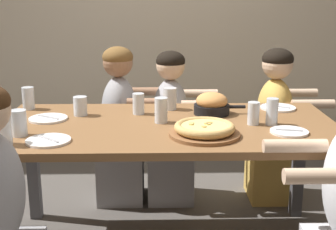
{
  "coord_description": "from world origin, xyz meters",
  "views": [
    {
      "loc": [
        -0.06,
        -2.45,
        1.48
      ],
      "look_at": [
        0.0,
        0.0,
        0.81
      ],
      "focal_mm": 50.0,
      "sensor_mm": 36.0,
      "label": 1
    }
  ],
  "objects_px": {
    "diner_far_right": "(274,130)",
    "diner_far_midleft": "(120,131)",
    "empty_plate_c": "(48,141)",
    "drinking_glass_c": "(19,125)",
    "drinking_glass_e": "(4,132)",
    "drinking_glass_f": "(139,105)",
    "empty_plate_b": "(289,132)",
    "diner_far_center": "(171,133)",
    "empty_plate_a": "(48,119)",
    "empty_plate_d": "(278,108)",
    "drinking_glass_b": "(80,107)",
    "skillet_bowl": "(212,104)",
    "pizza_board_main": "(205,130)",
    "drinking_glass_i": "(28,100)",
    "drinking_glass_a": "(253,115)",
    "drinking_glass_d": "(161,110)",
    "drinking_glass_g": "(272,112)",
    "drinking_glass_h": "(170,100)"
  },
  "relations": [
    {
      "from": "drinking_glass_c",
      "to": "drinking_glass_g",
      "type": "bearing_deg",
      "value": 7.25
    },
    {
      "from": "drinking_glass_b",
      "to": "diner_far_right",
      "type": "xyz_separation_m",
      "value": [
        1.27,
        0.5,
        -0.3
      ]
    },
    {
      "from": "empty_plate_d",
      "to": "diner_far_center",
      "type": "bearing_deg",
      "value": 150.24
    },
    {
      "from": "skillet_bowl",
      "to": "empty_plate_c",
      "type": "bearing_deg",
      "value": -149.41
    },
    {
      "from": "empty_plate_b",
      "to": "empty_plate_d",
      "type": "xyz_separation_m",
      "value": [
        0.07,
        0.5,
        -0.0
      ]
    },
    {
      "from": "empty_plate_b",
      "to": "diner_far_right",
      "type": "height_order",
      "value": "diner_far_right"
    },
    {
      "from": "empty_plate_b",
      "to": "drinking_glass_d",
      "type": "xyz_separation_m",
      "value": [
        -0.65,
        0.21,
        0.06
      ]
    },
    {
      "from": "drinking_glass_i",
      "to": "drinking_glass_a",
      "type": "bearing_deg",
      "value": -15.58
    },
    {
      "from": "pizza_board_main",
      "to": "empty_plate_b",
      "type": "distance_m",
      "value": 0.44
    },
    {
      "from": "drinking_glass_i",
      "to": "diner_far_center",
      "type": "xyz_separation_m",
      "value": [
        0.88,
        0.34,
        -0.33
      ]
    },
    {
      "from": "empty_plate_b",
      "to": "empty_plate_c",
      "type": "xyz_separation_m",
      "value": [
        -1.2,
        -0.12,
        -0.0
      ]
    },
    {
      "from": "drinking_glass_h",
      "to": "drinking_glass_b",
      "type": "bearing_deg",
      "value": -166.18
    },
    {
      "from": "pizza_board_main",
      "to": "drinking_glass_i",
      "type": "relative_size",
      "value": 2.63
    },
    {
      "from": "drinking_glass_f",
      "to": "drinking_glass_g",
      "type": "relative_size",
      "value": 0.85
    },
    {
      "from": "empty_plate_c",
      "to": "drinking_glass_c",
      "type": "height_order",
      "value": "drinking_glass_c"
    },
    {
      "from": "empty_plate_b",
      "to": "drinking_glass_b",
      "type": "xyz_separation_m",
      "value": [
        -1.12,
        0.37,
        0.04
      ]
    },
    {
      "from": "empty_plate_c",
      "to": "drinking_glass_b",
      "type": "distance_m",
      "value": 0.49
    },
    {
      "from": "empty_plate_b",
      "to": "diner_far_center",
      "type": "distance_m",
      "value": 1.08
    },
    {
      "from": "empty_plate_b",
      "to": "diner_far_right",
      "type": "relative_size",
      "value": 0.18
    },
    {
      "from": "empty_plate_b",
      "to": "empty_plate_c",
      "type": "bearing_deg",
      "value": -174.42
    },
    {
      "from": "pizza_board_main",
      "to": "skillet_bowl",
      "type": "relative_size",
      "value": 1.18
    },
    {
      "from": "empty_plate_d",
      "to": "drinking_glass_g",
      "type": "distance_m",
      "value": 0.37
    },
    {
      "from": "pizza_board_main",
      "to": "empty_plate_b",
      "type": "xyz_separation_m",
      "value": [
        0.44,
        0.04,
        -0.03
      ]
    },
    {
      "from": "empty_plate_a",
      "to": "diner_far_midleft",
      "type": "xyz_separation_m",
      "value": [
        0.35,
        0.59,
        -0.26
      ]
    },
    {
      "from": "diner_far_right",
      "to": "diner_far_midleft",
      "type": "xyz_separation_m",
      "value": [
        -1.08,
        -0.0,
        0.0
      ]
    },
    {
      "from": "drinking_glass_b",
      "to": "diner_far_midleft",
      "type": "bearing_deg",
      "value": 69.5
    },
    {
      "from": "empty_plate_d",
      "to": "drinking_glass_h",
      "type": "bearing_deg",
      "value": 179.97
    },
    {
      "from": "drinking_glass_e",
      "to": "empty_plate_c",
      "type": "bearing_deg",
      "value": 11.34
    },
    {
      "from": "empty_plate_b",
      "to": "diner_far_center",
      "type": "bearing_deg",
      "value": 123.79
    },
    {
      "from": "empty_plate_c",
      "to": "drinking_glass_d",
      "type": "bearing_deg",
      "value": 30.64
    },
    {
      "from": "empty_plate_a",
      "to": "drinking_glass_a",
      "type": "xyz_separation_m",
      "value": [
        1.14,
        -0.12,
        0.05
      ]
    },
    {
      "from": "pizza_board_main",
      "to": "empty_plate_c",
      "type": "bearing_deg",
      "value": -173.91
    },
    {
      "from": "drinking_glass_b",
      "to": "empty_plate_d",
      "type": "bearing_deg",
      "value": 6.18
    },
    {
      "from": "empty_plate_a",
      "to": "drinking_glass_c",
      "type": "relative_size",
      "value": 1.64
    },
    {
      "from": "drinking_glass_c",
      "to": "skillet_bowl",
      "type": "bearing_deg",
      "value": 21.48
    },
    {
      "from": "drinking_glass_b",
      "to": "drinking_glass_d",
      "type": "distance_m",
      "value": 0.5
    },
    {
      "from": "empty_plate_b",
      "to": "drinking_glass_i",
      "type": "bearing_deg",
      "value": 160.31
    },
    {
      "from": "drinking_glass_b",
      "to": "diner_far_right",
      "type": "relative_size",
      "value": 0.1
    },
    {
      "from": "drinking_glass_i",
      "to": "pizza_board_main",
      "type": "bearing_deg",
      "value": -28.67
    },
    {
      "from": "empty_plate_c",
      "to": "drinking_glass_i",
      "type": "xyz_separation_m",
      "value": [
        -0.26,
        0.64,
        0.05
      ]
    },
    {
      "from": "drinking_glass_b",
      "to": "drinking_glass_d",
      "type": "height_order",
      "value": "drinking_glass_d"
    },
    {
      "from": "drinking_glass_f",
      "to": "diner_far_midleft",
      "type": "relative_size",
      "value": 0.11
    },
    {
      "from": "empty_plate_b",
      "to": "drinking_glass_a",
      "type": "xyz_separation_m",
      "value": [
        -0.15,
        0.16,
        0.05
      ]
    },
    {
      "from": "drinking_glass_b",
      "to": "skillet_bowl",
      "type": "bearing_deg",
      "value": 1.1
    },
    {
      "from": "diner_far_center",
      "to": "drinking_glass_a",
      "type": "bearing_deg",
      "value": 31.0
    },
    {
      "from": "drinking_glass_g",
      "to": "drinking_glass_c",
      "type": "bearing_deg",
      "value": -172.75
    },
    {
      "from": "skillet_bowl",
      "to": "diner_far_midleft",
      "type": "height_order",
      "value": "diner_far_midleft"
    },
    {
      "from": "empty_plate_c",
      "to": "drinking_glass_e",
      "type": "bearing_deg",
      "value": -168.66
    },
    {
      "from": "empty_plate_c",
      "to": "drinking_glass_a",
      "type": "distance_m",
      "value": 1.08
    },
    {
      "from": "drinking_glass_e",
      "to": "drinking_glass_f",
      "type": "distance_m",
      "value": 0.82
    }
  ]
}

